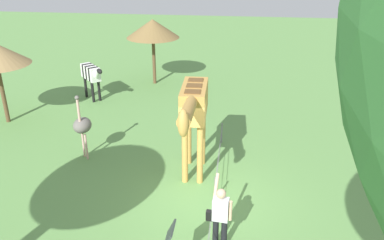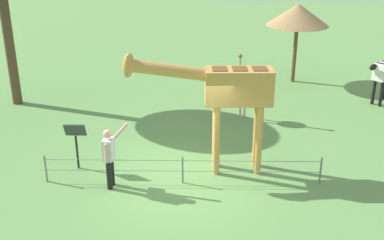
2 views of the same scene
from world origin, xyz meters
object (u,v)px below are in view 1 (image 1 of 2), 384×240
Objects in this scene: zebra at (91,75)px; visitor at (220,214)px; ostrich at (82,125)px; giraffe at (193,110)px; shade_hut_far at (153,29)px.

visitor is at bearing 34.94° from zebra.
ostrich is (5.22, 1.59, 0.01)m from zebra.
visitor is (2.89, 0.96, -1.33)m from giraffe.
visitor is 0.54× the size of shade_hut_far.
shade_hut_far is (-8.53, -2.96, 0.51)m from giraffe.
shade_hut_far is at bearing 137.98° from zebra.
zebra is at bearing -145.06° from visitor.
giraffe is at bearing 19.14° from shade_hut_far.
shade_hut_far reaches higher than ostrich.
shade_hut_far is (-11.42, -3.91, 1.84)m from visitor.
zebra is at bearing -138.78° from giraffe.
giraffe is 1.69× the size of ostrich.
ostrich is at bearing -5.17° from shade_hut_far.
ostrich is at bearing -128.41° from visitor.
visitor is 12.21m from shade_hut_far.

